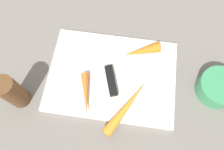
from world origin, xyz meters
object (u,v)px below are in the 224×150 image
(carrot_longest, at_px, (126,107))
(pepper_grinder, at_px, (13,92))
(carrot_medium, at_px, (86,93))
(small_bowl, at_px, (218,87))
(knife, at_px, (110,76))
(carrot_shortest, at_px, (142,51))
(cutting_board, at_px, (112,76))

(carrot_longest, bearing_deg, pepper_grinder, 122.31)
(carrot_medium, distance_m, small_bowl, 0.36)
(small_bowl, bearing_deg, carrot_medium, 11.03)
(knife, height_order, carrot_shortest, carrot_shortest)
(knife, distance_m, pepper_grinder, 0.26)
(carrot_medium, relative_size, carrot_shortest, 1.08)
(small_bowl, bearing_deg, carrot_shortest, -19.95)
(small_bowl, bearing_deg, pepper_grinder, 11.11)
(pepper_grinder, bearing_deg, carrot_medium, -168.72)
(carrot_shortest, bearing_deg, knife, 24.71)
(carrot_longest, height_order, carrot_shortest, carrot_shortest)
(carrot_longest, relative_size, small_bowl, 1.56)
(carrot_shortest, bearing_deg, carrot_medium, 23.97)
(knife, height_order, carrot_longest, carrot_longest)
(carrot_longest, height_order, small_bowl, small_bowl)
(knife, distance_m, small_bowl, 0.30)
(carrot_longest, bearing_deg, carrot_shortest, 21.94)
(cutting_board, bearing_deg, carrot_medium, 47.17)
(knife, relative_size, carrot_longest, 1.14)
(cutting_board, bearing_deg, pepper_grinder, 23.17)
(carrot_longest, bearing_deg, small_bowl, -38.70)
(knife, relative_size, carrot_medium, 1.74)
(carrot_shortest, distance_m, small_bowl, 0.23)
(knife, distance_m, carrot_longest, 0.10)
(carrot_longest, distance_m, small_bowl, 0.26)
(knife, bearing_deg, carrot_medium, 117.13)
(cutting_board, xyz_separation_m, knife, (0.00, 0.01, 0.01))
(cutting_board, height_order, carrot_shortest, carrot_shortest)
(carrot_longest, bearing_deg, carrot_medium, 108.00)
(carrot_longest, xyz_separation_m, carrot_shortest, (-0.02, -0.17, 0.00))
(small_bowl, height_order, pepper_grinder, pepper_grinder)
(knife, height_order, small_bowl, small_bowl)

